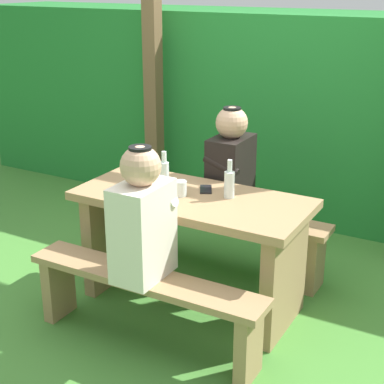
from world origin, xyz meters
name	(u,v)px	position (x,y,z in m)	size (l,w,h in m)	color
ground_plane	(192,301)	(0.00, 0.00, 0.00)	(12.00, 12.00, 0.00)	#448333
hedge_backdrop	(302,113)	(0.00, 1.93, 0.83)	(6.40, 0.91, 1.66)	#22782E
pergola_post_left	(153,80)	(-1.08, 1.27, 1.12)	(0.12, 0.12, 2.25)	brown
picnic_table	(192,231)	(0.00, 0.00, 0.49)	(1.40, 0.64, 0.72)	#9E7A51
bench_near	(145,295)	(0.00, -0.53, 0.31)	(1.40, 0.24, 0.43)	#9E7A51
bench_far	(229,227)	(0.00, 0.53, 0.31)	(1.40, 0.24, 0.43)	#9E7A51
person_white_shirt	(142,218)	(0.00, -0.52, 0.76)	(0.25, 0.35, 0.72)	silver
person_black_coat	(231,165)	(0.00, 0.52, 0.76)	(0.25, 0.35, 0.72)	black
drinking_glass	(180,188)	(-0.06, -0.04, 0.76)	(0.07, 0.07, 0.09)	silver
bottle_left	(229,183)	(0.20, 0.08, 0.80)	(0.06, 0.06, 0.23)	silver
bottle_right	(164,175)	(-0.18, -0.01, 0.82)	(0.06, 0.06, 0.25)	silver
cell_phone	(206,189)	(0.03, 0.12, 0.72)	(0.07, 0.14, 0.01)	black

